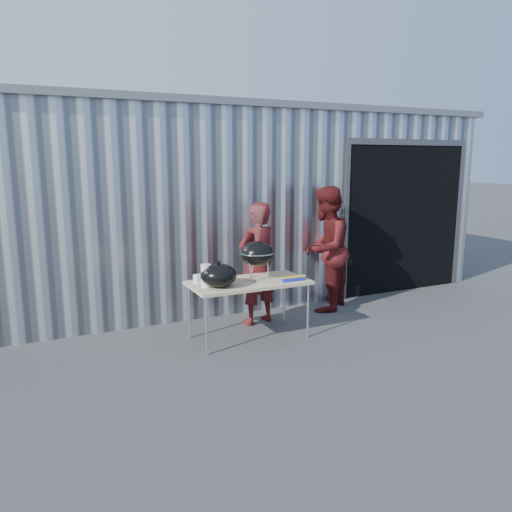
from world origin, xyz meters
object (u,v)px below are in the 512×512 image
kettle_grill (257,247)px  person_cook (257,264)px  folding_table (249,284)px  person_bystander (325,249)px

kettle_grill → person_cook: (0.22, 0.45, -0.32)m
person_cook → folding_table: bearing=39.9°
folding_table → kettle_grill: (0.14, 0.05, 0.46)m
folding_table → kettle_grill: bearing=19.1°
folding_table → kettle_grill: kettle_grill is taller
kettle_grill → person_cook: 0.60m
folding_table → person_bystander: size_ratio=0.80×
kettle_grill → person_bystander: bearing=22.5°
kettle_grill → person_bystander: person_bystander is taller
kettle_grill → person_bystander: size_ratio=0.50×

